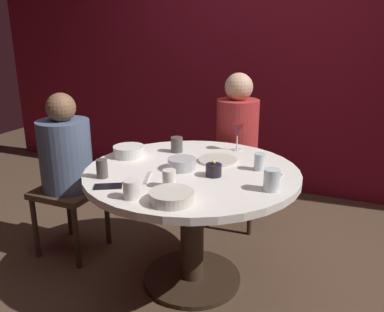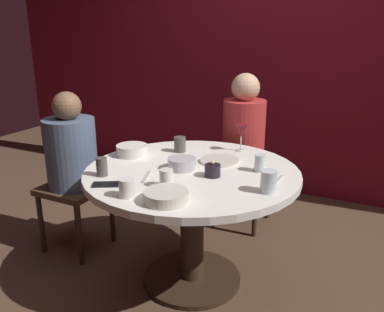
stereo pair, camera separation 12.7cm
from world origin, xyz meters
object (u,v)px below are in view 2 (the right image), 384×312
at_px(seated_diner_left, 71,154).
at_px(bowl_small_white, 132,150).
at_px(candle_holder, 213,170).
at_px(wine_glass, 241,132).
at_px(cell_phone, 106,184).
at_px(cup_far_edge, 102,167).
at_px(cup_by_left_diner, 180,144).
at_px(cup_beside_wine, 269,182).
at_px(cup_by_right_diner, 127,188).
at_px(dining_table, 192,197).
at_px(seated_diner_back, 244,134).
at_px(cup_center_front, 166,178).
at_px(bowl_salad_center, 166,196).
at_px(cup_near_candle, 260,163).
at_px(dinner_plate, 219,161).
at_px(bowl_serving_large, 182,164).

bearing_deg(seated_diner_left, bowl_small_white, 8.87).
relative_size(candle_holder, wine_glass, 0.51).
height_order(cell_phone, bowl_small_white, bowl_small_white).
bearing_deg(cup_far_edge, seated_diner_left, 148.82).
distance_m(cup_by_left_diner, cup_beside_wine, 0.81).
relative_size(seated_diner_left, cup_by_right_diner, 12.44).
bearing_deg(cup_beside_wine, bowl_small_white, 168.05).
height_order(cup_by_right_diner, cup_far_edge, cup_far_edge).
height_order(dining_table, seated_diner_back, seated_diner_back).
xyz_separation_m(dining_table, seated_diner_back, (0.00, 0.87, 0.17)).
bearing_deg(cup_center_front, cup_beside_wine, 18.34).
bearing_deg(cup_far_edge, bowl_small_white, 99.86).
bearing_deg(cup_center_front, bowl_salad_center, -60.12).
xyz_separation_m(cell_phone, cup_near_candle, (0.64, 0.55, 0.04)).
bearing_deg(candle_holder, dinner_plate, 104.60).
xyz_separation_m(candle_holder, cup_beside_wine, (0.33, -0.08, 0.02)).
bearing_deg(cup_center_front, candle_holder, 57.91).
bearing_deg(dinner_plate, wine_glass, 81.85).
distance_m(wine_glass, bowl_salad_center, 0.92).
bearing_deg(bowl_small_white, dinner_plate, 13.33).
bearing_deg(dining_table, seated_diner_back, 90.00).
xyz_separation_m(dining_table, wine_glass, (0.12, 0.46, 0.30)).
distance_m(candle_holder, bowl_small_white, 0.62).
height_order(dinner_plate, cup_by_left_diner, cup_by_left_diner).
bearing_deg(cup_far_edge, cup_near_candle, 31.24).
relative_size(seated_diner_back, wine_glass, 6.74).
bearing_deg(seated_diner_left, cup_by_left_diner, 21.88).
xyz_separation_m(wine_glass, bowl_serving_large, (-0.18, -0.48, -0.10)).
xyz_separation_m(cell_phone, bowl_small_white, (-0.17, 0.48, 0.03)).
bearing_deg(bowl_small_white, cup_beside_wine, -11.95).
height_order(wine_glass, cup_near_candle, wine_glass).
xyz_separation_m(bowl_small_white, cup_far_edge, (0.07, -0.38, 0.02)).
bearing_deg(cup_near_candle, bowl_serving_large, -158.24).
relative_size(cell_phone, cup_by_right_diner, 1.57).
distance_m(dining_table, cell_phone, 0.53).
bearing_deg(wine_glass, dining_table, -104.77).
xyz_separation_m(dining_table, bowl_serving_large, (-0.05, -0.02, 0.20)).
bearing_deg(dining_table, cup_beside_wine, -15.04).
bearing_deg(cup_near_candle, cup_by_left_diner, 167.42).
relative_size(dining_table, cup_by_left_diner, 12.40).
relative_size(seated_diner_left, dinner_plate, 4.68).
distance_m(dinner_plate, bowl_small_white, 0.56).
bearing_deg(bowl_small_white, bowl_serving_large, -12.44).
bearing_deg(cup_by_left_diner, dining_table, -50.55).
xyz_separation_m(bowl_serving_large, bowl_salad_center, (0.14, -0.43, -0.01)).
height_order(seated_diner_back, bowl_serving_large, seated_diner_back).
distance_m(candle_holder, cup_center_front, 0.28).
xyz_separation_m(bowl_small_white, cup_center_front, (0.46, -0.36, 0.01)).
height_order(bowl_serving_large, cup_by_right_diner, cup_by_right_diner).
relative_size(seated_diner_back, cup_by_left_diner, 12.05).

